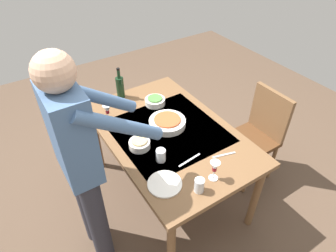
{
  "coord_description": "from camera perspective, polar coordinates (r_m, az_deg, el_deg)",
  "views": [
    {
      "loc": [
        -1.5,
        0.97,
        2.26
      ],
      "look_at": [
        0.0,
        0.0,
        0.81
      ],
      "focal_mm": 31.1,
      "sensor_mm": 36.0,
      "label": 1
    }
  ],
  "objects": [
    {
      "name": "wine_glass_left",
      "position": [
        2.43,
        -11.84,
        3.03
      ],
      "size": [
        0.07,
        0.07,
        0.15
      ],
      "color": "white",
      "rests_on": "dining_table"
    },
    {
      "name": "water_cup_near_right",
      "position": [
        1.89,
        6.14,
        -11.49
      ],
      "size": [
        0.07,
        0.07,
        0.1
      ],
      "primitive_type": "cylinder",
      "color": "silver",
      "rests_on": "dining_table"
    },
    {
      "name": "table_fork",
      "position": [
        2.17,
        10.93,
        -5.57
      ],
      "size": [
        0.06,
        0.18,
        0.0
      ],
      "primitive_type": "cube",
      "rotation": [
        0.0,
        0.0,
        -0.27
      ],
      "color": "silver",
      "rests_on": "dining_table"
    },
    {
      "name": "water_cup_near_left",
      "position": [
        2.06,
        -1.41,
        -5.75
      ],
      "size": [
        0.07,
        0.07,
        0.1
      ],
      "primitive_type": "cylinder",
      "color": "silver",
      "rests_on": "dining_table"
    },
    {
      "name": "ground_plane",
      "position": [
        2.88,
        -0.0,
        -12.59
      ],
      "size": [
        6.0,
        6.0,
        0.0
      ],
      "primitive_type": "plane",
      "color": "brown"
    },
    {
      "name": "side_bowl_salad",
      "position": [
        2.62,
        -2.56,
        4.93
      ],
      "size": [
        0.18,
        0.18,
        0.07
      ],
      "color": "white",
      "rests_on": "dining_table"
    },
    {
      "name": "dinner_plate_near",
      "position": [
        1.94,
        -0.65,
        -11.27
      ],
      "size": [
        0.23,
        0.23,
        0.01
      ],
      "primitive_type": "cylinder",
      "color": "white",
      "rests_on": "dining_table"
    },
    {
      "name": "table_knife",
      "position": [
        2.1,
        4.25,
        -6.69
      ],
      "size": [
        0.04,
        0.2,
        0.0
      ],
      "primitive_type": "cube",
      "rotation": [
        0.0,
        0.0,
        0.11
      ],
      "color": "silver",
      "rests_on": "dining_table"
    },
    {
      "name": "person_server",
      "position": [
        1.89,
        -16.64,
        -6.34
      ],
      "size": [
        0.42,
        0.61,
        1.69
      ],
      "color": "#2D2D38",
      "rests_on": "ground_plane"
    },
    {
      "name": "chair_near",
      "position": [
        2.82,
        17.39,
        -0.91
      ],
      "size": [
        0.4,
        0.4,
        0.91
      ],
      "color": "#523019",
      "rests_on": "ground_plane"
    },
    {
      "name": "wine_glass_right",
      "position": [
        1.93,
        9.13,
        -8.02
      ],
      "size": [
        0.07,
        0.07,
        0.15
      ],
      "color": "white",
      "rests_on": "dining_table"
    },
    {
      "name": "wine_bottle",
      "position": [
        2.71,
        -9.37,
        7.62
      ],
      "size": [
        0.07,
        0.07,
        0.3
      ],
      "color": "black",
      "rests_on": "dining_table"
    },
    {
      "name": "serving_bowl_pasta",
      "position": [
        2.37,
        -0.14,
        0.74
      ],
      "size": [
        0.3,
        0.3,
        0.07
      ],
      "color": "white",
      "rests_on": "dining_table"
    },
    {
      "name": "dining_table",
      "position": [
        2.38,
        -0.0,
        -2.36
      ],
      "size": [
        1.47,
        0.95,
        0.76
      ],
      "color": "brown",
      "rests_on": "ground_plane"
    },
    {
      "name": "side_bowl_bread",
      "position": [
        2.18,
        -5.6,
        -3.48
      ],
      "size": [
        0.16,
        0.16,
        0.07
      ],
      "color": "white",
      "rests_on": "dining_table"
    }
  ]
}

